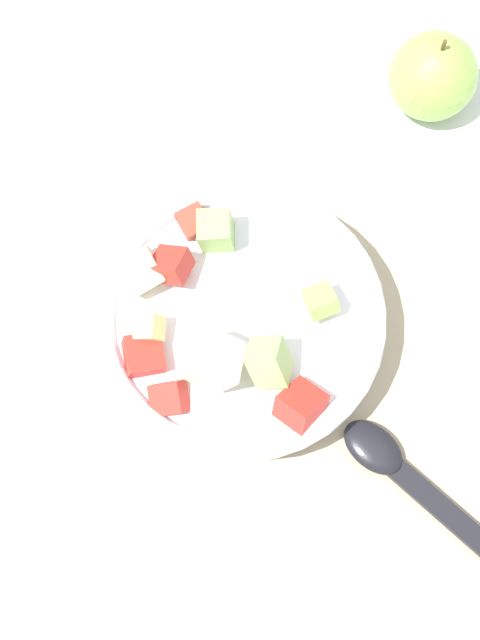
{
  "coord_description": "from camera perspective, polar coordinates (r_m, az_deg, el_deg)",
  "views": [
    {
      "loc": [
        -0.06,
        0.21,
        0.77
      ],
      "look_at": [
        0.02,
        -0.01,
        0.04
      ],
      "focal_mm": 51.39,
      "sensor_mm": 36.0,
      "label": 1
    }
  ],
  "objects": [
    {
      "name": "ground_plane",
      "position": [
        0.8,
        0.99,
        -2.36
      ],
      "size": [
        2.4,
        2.4,
        0.0
      ],
      "primitive_type": "plane",
      "color": "silver"
    },
    {
      "name": "placemat",
      "position": [
        0.8,
        0.99,
        -2.3
      ],
      "size": [
        0.49,
        0.33,
        0.01
      ],
      "primitive_type": "cube",
      "color": "tan",
      "rests_on": "ground_plane"
    },
    {
      "name": "salad_bowl",
      "position": [
        0.77,
        -0.11,
        -0.16
      ],
      "size": [
        0.24,
        0.24,
        0.1
      ],
      "color": "white",
      "rests_on": "placemat"
    },
    {
      "name": "serving_spoon",
      "position": [
        0.78,
        11.12,
        -10.25
      ],
      "size": [
        0.22,
        0.11,
        0.01
      ],
      "color": "black",
      "rests_on": "placemat"
    },
    {
      "name": "whole_apple",
      "position": [
        0.89,
        11.92,
        14.64
      ],
      "size": [
        0.08,
        0.08,
        0.09
      ],
      "color": "#8CB74C",
      "rests_on": "ground_plane"
    }
  ]
}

